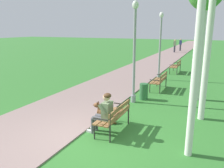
% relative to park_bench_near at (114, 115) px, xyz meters
% --- Properties ---
extents(ground_plane, '(120.00, 120.00, 0.00)m').
position_rel_park_bench_near_xyz_m(ground_plane, '(-0.55, -0.87, -0.51)').
color(ground_plane, '#33752D').
extents(paved_path, '(3.30, 60.00, 0.04)m').
position_rel_park_bench_near_xyz_m(paved_path, '(-2.42, 23.13, -0.49)').
color(paved_path, gray).
rests_on(paved_path, ground).
extents(park_bench_near, '(0.55, 1.50, 0.85)m').
position_rel_park_bench_near_xyz_m(park_bench_near, '(0.00, 0.00, 0.00)').
color(park_bench_near, olive).
rests_on(park_bench_near, ground).
extents(park_bench_mid, '(0.55, 1.50, 0.85)m').
position_rel_park_bench_near_xyz_m(park_bench_mid, '(0.12, 5.19, 0.00)').
color(park_bench_mid, olive).
rests_on(park_bench_mid, ground).
extents(park_bench_far, '(0.55, 1.50, 0.85)m').
position_rel_park_bench_near_xyz_m(park_bench_far, '(0.11, 10.08, 0.00)').
color(park_bench_far, olive).
rests_on(park_bench_far, ground).
extents(person_seated_on_near_bench, '(0.74, 0.49, 1.25)m').
position_rel_park_bench_near_xyz_m(person_seated_on_near_bench, '(-0.21, -0.28, 0.17)').
color(person_seated_on_near_bench, '#4C4C51').
rests_on(person_seated_on_near_bench, ground).
extents(dog_brown, '(0.83, 0.31, 0.71)m').
position_rel_park_bench_near_xyz_m(dog_brown, '(-0.60, 0.45, -0.25)').
color(dog_brown, brown).
rests_on(dog_brown, ground).
extents(lamp_post_near, '(0.24, 0.24, 4.02)m').
position_rel_park_bench_near_xyz_m(lamp_post_near, '(-0.42, 2.82, 1.57)').
color(lamp_post_near, gray).
rests_on(lamp_post_near, ground).
extents(lamp_post_mid, '(0.24, 0.24, 3.89)m').
position_rel_park_bench_near_xyz_m(lamp_post_mid, '(-0.48, 7.48, 1.51)').
color(lamp_post_mid, gray).
rests_on(lamp_post_mid, ground).
extents(litter_bin, '(0.36, 0.36, 0.70)m').
position_rel_park_bench_near_xyz_m(litter_bin, '(-0.14, 3.37, -0.16)').
color(litter_bin, '#2D6638').
rests_on(litter_bin, ground).
extents(pedestrian_distant, '(0.32, 0.22, 1.65)m').
position_rel_park_bench_near_xyz_m(pedestrian_distant, '(-2.37, 23.78, 0.33)').
color(pedestrian_distant, '#383842').
rests_on(pedestrian_distant, ground).
extents(pedestrian_further_distant, '(0.32, 0.22, 1.65)m').
position_rel_park_bench_near_xyz_m(pedestrian_further_distant, '(-2.00, 26.06, 0.33)').
color(pedestrian_further_distant, '#383842').
rests_on(pedestrian_further_distant, ground).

